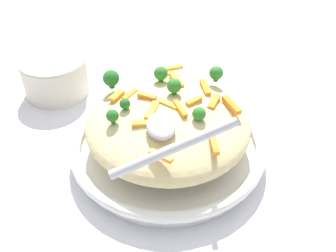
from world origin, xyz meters
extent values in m
plane|color=silver|center=(0.00, 0.00, 0.00)|extent=(2.40, 2.40, 0.00)
cylinder|color=white|center=(0.00, 0.00, 0.01)|extent=(0.29, 0.29, 0.02)
torus|color=white|center=(0.00, 0.00, 0.03)|extent=(0.31, 0.31, 0.02)
torus|color=black|center=(0.00, 0.00, 0.03)|extent=(0.30, 0.30, 0.00)
ellipsoid|color=#DBC689|center=(0.00, 0.00, 0.07)|extent=(0.25, 0.25, 0.07)
cube|color=orange|center=(-0.01, -0.09, 0.10)|extent=(0.04, 0.02, 0.01)
cube|color=orange|center=(0.00, 0.00, 0.11)|extent=(0.03, 0.03, 0.01)
cube|color=orange|center=(0.00, -0.07, 0.10)|extent=(0.03, 0.03, 0.01)
cube|color=orange|center=(-0.02, -0.01, 0.11)|extent=(0.04, 0.02, 0.01)
cube|color=orange|center=(0.04, 0.05, 0.10)|extent=(0.03, 0.03, 0.01)
cube|color=orange|center=(-0.09, -0.05, 0.10)|extent=(0.04, 0.01, 0.01)
cube|color=orange|center=(-0.10, 0.03, 0.10)|extent=(0.03, 0.03, 0.01)
cube|color=orange|center=(-0.01, 0.02, 0.10)|extent=(0.04, 0.03, 0.01)
cube|color=orange|center=(0.06, -0.02, 0.10)|extent=(0.04, 0.02, 0.01)
cube|color=orange|center=(-0.04, 0.04, 0.10)|extent=(0.01, 0.04, 0.01)
cube|color=orange|center=(0.04, -0.07, 0.10)|extent=(0.04, 0.01, 0.01)
cube|color=orange|center=(0.10, -0.02, 0.10)|extent=(0.01, 0.04, 0.01)
cube|color=orange|center=(0.02, 0.03, 0.11)|extent=(0.02, 0.03, 0.01)
cube|color=orange|center=(0.00, -0.04, 0.11)|extent=(0.02, 0.03, 0.01)
cube|color=orange|center=(0.04, 0.07, 0.10)|extent=(0.03, 0.03, 0.01)
cylinder|color=#205B1C|center=(0.01, 0.06, 0.10)|extent=(0.01, 0.01, 0.00)
sphere|color=#236B23|center=(0.01, 0.06, 0.11)|extent=(0.02, 0.02, 0.02)
cylinder|color=#296820|center=(0.03, -0.01, 0.11)|extent=(0.01, 0.01, 0.01)
sphere|color=#2D7A28|center=(0.03, -0.01, 0.12)|extent=(0.02, 0.02, 0.02)
cylinder|color=#296820|center=(0.07, 0.00, 0.10)|extent=(0.01, 0.01, 0.01)
sphere|color=#2D7A28|center=(0.07, 0.00, 0.11)|extent=(0.02, 0.02, 0.02)
cylinder|color=#296820|center=(-0.04, -0.04, 0.10)|extent=(0.01, 0.01, 0.01)
sphere|color=#2D7A28|center=(-0.04, -0.04, 0.11)|extent=(0.02, 0.02, 0.02)
cylinder|color=#205B1C|center=(-0.02, 0.08, 0.10)|extent=(0.01, 0.01, 0.01)
sphere|color=#236B23|center=(-0.02, 0.08, 0.11)|extent=(0.02, 0.02, 0.02)
cylinder|color=#296820|center=(0.06, -0.09, 0.10)|extent=(0.01, 0.01, 0.01)
sphere|color=#2D7A28|center=(0.06, -0.09, 0.11)|extent=(0.02, 0.02, 0.02)
cylinder|color=#205B1C|center=(0.07, 0.08, 0.10)|extent=(0.01, 0.01, 0.01)
sphere|color=#236B23|center=(0.07, 0.08, 0.11)|extent=(0.03, 0.03, 0.03)
ellipsoid|color=#B7B7BC|center=(-0.05, 0.02, 0.11)|extent=(0.06, 0.04, 0.02)
cylinder|color=#B7B7BC|center=(-0.13, 0.02, 0.14)|extent=(0.02, 0.16, 0.07)
cylinder|color=beige|center=(0.21, 0.18, 0.04)|extent=(0.12, 0.12, 0.07)
torus|color=beige|center=(0.21, 0.18, 0.07)|extent=(0.13, 0.13, 0.01)
camera|label=1|loc=(-0.47, 0.08, 0.47)|focal=43.69mm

